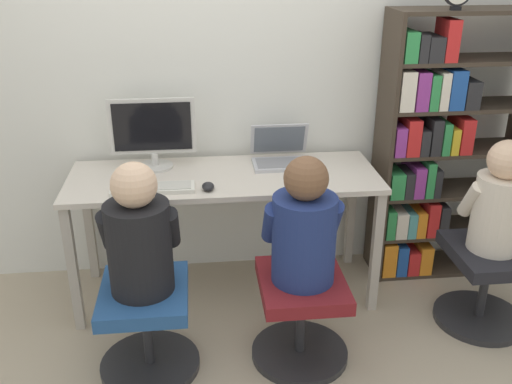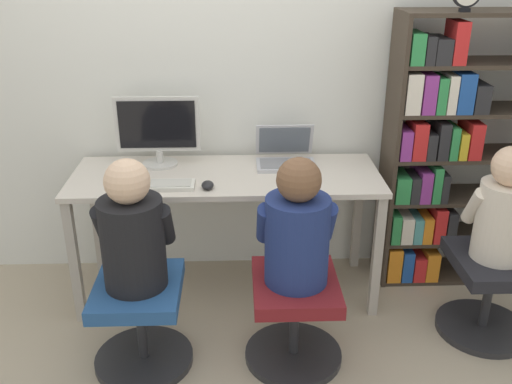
% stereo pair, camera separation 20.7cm
% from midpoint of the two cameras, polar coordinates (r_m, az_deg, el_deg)
% --- Properties ---
extents(ground_plane, '(14.00, 14.00, 0.00)m').
position_cam_midpoint_polar(ground_plane, '(3.31, -0.96, -12.73)').
color(ground_plane, tan).
extents(wall_back, '(10.00, 0.05, 2.60)m').
position_cam_midpoint_polar(wall_back, '(3.41, -1.34, 12.47)').
color(wall_back, silver).
rests_on(wall_back, ground_plane).
extents(desk, '(1.74, 0.62, 0.77)m').
position_cam_midpoint_polar(desk, '(3.24, -1.15, 0.37)').
color(desk, beige).
rests_on(desk, ground_plane).
extents(desktop_monitor, '(0.48, 0.21, 0.41)m').
position_cam_midpoint_polar(desktop_monitor, '(3.30, -8.03, 6.06)').
color(desktop_monitor, beige).
rests_on(desktop_monitor, desk).
extents(laptop, '(0.34, 0.29, 0.22)m').
position_cam_midpoint_polar(laptop, '(3.35, 4.73, 3.56)').
color(laptop, '#B7B7BC').
rests_on(laptop, desk).
extents(keyboard, '(0.44, 0.14, 0.03)m').
position_cam_midpoint_polar(keyboard, '(3.05, -8.33, 0.65)').
color(keyboard, silver).
rests_on(keyboard, desk).
extents(computer_mouse_by_keyboard, '(0.06, 0.09, 0.04)m').
position_cam_midpoint_polar(computer_mouse_by_keyboard, '(3.01, -2.91, 0.67)').
color(computer_mouse_by_keyboard, black).
rests_on(computer_mouse_by_keyboard, desk).
extents(office_chair_left, '(0.50, 0.50, 0.47)m').
position_cam_midpoint_polar(office_chair_left, '(2.91, -9.45, -12.38)').
color(office_chair_left, '#262628').
rests_on(office_chair_left, ground_plane).
extents(office_chair_right, '(0.50, 0.50, 0.47)m').
position_cam_midpoint_polar(office_chair_right, '(2.91, 5.96, -12.10)').
color(office_chair_right, '#262628').
rests_on(office_chair_right, ground_plane).
extents(person_at_monitor, '(0.37, 0.31, 0.63)m').
position_cam_midpoint_polar(person_at_monitor, '(2.66, -10.11, -4.00)').
color(person_at_monitor, black).
rests_on(person_at_monitor, office_chair_left).
extents(person_at_laptop, '(0.37, 0.31, 0.63)m').
position_cam_midpoint_polar(person_at_laptop, '(2.67, 6.37, -3.80)').
color(person_at_laptop, navy).
rests_on(person_at_laptop, office_chair_right).
extents(bookshelf, '(0.88, 0.31, 1.63)m').
position_cam_midpoint_polar(bookshelf, '(3.56, 19.76, 3.30)').
color(bookshelf, '#382D23').
rests_on(bookshelf, ground_plane).
extents(office_chair_side, '(0.50, 0.50, 0.47)m').
position_cam_midpoint_polar(office_chair_side, '(3.36, 23.95, -8.90)').
color(office_chair_side, '#262628').
rests_on(office_chair_side, ground_plane).
extents(person_near_shelf, '(0.33, 0.28, 0.60)m').
position_cam_midpoint_polar(person_near_shelf, '(3.16, 25.31, -1.59)').
color(person_near_shelf, beige).
rests_on(person_near_shelf, office_chair_side).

